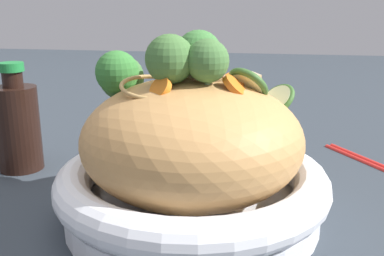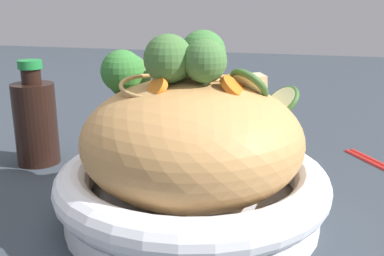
{
  "view_description": "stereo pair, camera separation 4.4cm",
  "coord_description": "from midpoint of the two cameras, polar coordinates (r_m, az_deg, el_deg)",
  "views": [
    {
      "loc": [
        0.07,
        -0.42,
        0.22
      ],
      "look_at": [
        0.0,
        0.0,
        0.1
      ],
      "focal_mm": 41.75,
      "sensor_mm": 36.0,
      "label": 1
    },
    {
      "loc": [
        0.11,
        -0.41,
        0.22
      ],
      "look_at": [
        0.0,
        0.0,
        0.1
      ],
      "focal_mm": 41.75,
      "sensor_mm": 36.0,
      "label": 2
    }
  ],
  "objects": [
    {
      "name": "ground_plane",
      "position": [
        0.48,
        -2.7,
        -11.33
      ],
      "size": [
        3.0,
        3.0,
        0.0
      ],
      "primitive_type": "plane",
      "color": "#303840"
    },
    {
      "name": "soy_sauce_bottle",
      "position": [
        0.64,
        -23.26,
        0.29
      ],
      "size": [
        0.06,
        0.06,
        0.14
      ],
      "color": "black",
      "rests_on": "ground_plane"
    },
    {
      "name": "broccoli_florets",
      "position": [
        0.46,
        -6.95,
        7.81
      ],
      "size": [
        0.16,
        0.12,
        0.09
      ],
      "color": "#9EC37B",
      "rests_on": "serving_bowl"
    },
    {
      "name": "serving_bowl",
      "position": [
        0.46,
        -2.75,
        -7.93
      ],
      "size": [
        0.28,
        0.28,
        0.06
      ],
      "color": "white",
      "rests_on": "ground_plane"
    },
    {
      "name": "noodle_heap",
      "position": [
        0.45,
        -2.86,
        -1.54
      ],
      "size": [
        0.22,
        0.22,
        0.13
      ],
      "color": "tan",
      "rests_on": "serving_bowl"
    },
    {
      "name": "zucchini_slices",
      "position": [
        0.47,
        3.57,
        5.11
      ],
      "size": [
        0.13,
        0.12,
        0.06
      ],
      "color": "beige",
      "rests_on": "serving_bowl"
    },
    {
      "name": "chicken_chunks",
      "position": [
        0.47,
        0.14,
        6.5
      ],
      "size": [
        0.09,
        0.09,
        0.05
      ],
      "color": "beige",
      "rests_on": "serving_bowl"
    },
    {
      "name": "carrot_coins",
      "position": [
        0.42,
        -0.16,
        5.49
      ],
      "size": [
        0.09,
        0.08,
        0.02
      ],
      "color": "orange",
      "rests_on": "serving_bowl"
    },
    {
      "name": "chopsticks_pair",
      "position": [
        0.65,
        21.33,
        -4.54
      ],
      "size": [
        0.13,
        0.18,
        0.01
      ],
      "color": "red",
      "rests_on": "ground_plane"
    }
  ]
}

